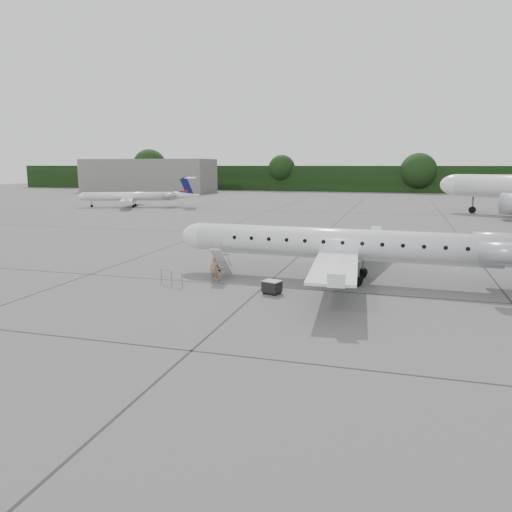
% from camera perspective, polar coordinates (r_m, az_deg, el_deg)
% --- Properties ---
extents(ground, '(320.00, 320.00, 0.00)m').
position_cam_1_polar(ground, '(30.95, 6.68, -5.35)').
color(ground, '#585856').
rests_on(ground, ground).
extents(treeline, '(260.00, 4.00, 8.00)m').
position_cam_1_polar(treeline, '(159.54, 14.58, 8.51)').
color(treeline, black).
rests_on(treeline, ground).
extents(terminal_building, '(40.00, 14.00, 10.00)m').
position_cam_1_polar(terminal_building, '(158.23, -12.22, 8.96)').
color(terminal_building, slate).
rests_on(terminal_building, ground).
extents(main_regional_jet, '(30.50, 22.62, 7.57)m').
position_cam_1_polar(main_regional_jet, '(36.60, 10.41, 3.05)').
color(main_regional_jet, silver).
rests_on(main_regional_jet, ground).
extents(airstair, '(0.96, 2.37, 2.37)m').
position_cam_1_polar(airstair, '(37.22, -3.97, -0.74)').
color(airstair, silver).
rests_on(airstair, ground).
extents(passenger, '(0.71, 0.51, 1.80)m').
position_cam_1_polar(passenger, '(36.09, -4.77, -1.56)').
color(passenger, '#865E49').
rests_on(passenger, ground).
extents(safety_railing, '(2.05, 0.95, 1.00)m').
position_cam_1_polar(safety_railing, '(35.63, -9.64, -2.49)').
color(safety_railing, gray).
rests_on(safety_railing, ground).
extents(baggage_cart, '(1.31, 1.18, 0.95)m').
position_cam_1_polar(baggage_cart, '(32.77, 1.83, -3.53)').
color(baggage_cart, black).
rests_on(baggage_cart, ground).
extents(bg_regional_left, '(26.89, 23.15, 5.94)m').
position_cam_1_polar(bg_regional_left, '(103.09, -14.23, 7.09)').
color(bg_regional_left, silver).
rests_on(bg_regional_left, ground).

